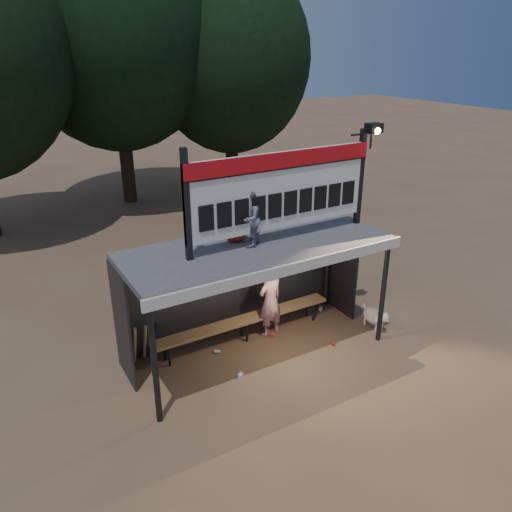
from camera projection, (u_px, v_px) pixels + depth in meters
The scene contains 12 objects.
ground at pixel (257, 351), 10.04m from camera, with size 80.00×80.00×0.00m, color brown.
player at pixel (270, 301), 10.33m from camera, with size 0.58×0.38×1.59m, color silver.
child_a at pixel (249, 218), 8.87m from camera, with size 0.51×0.40×1.05m, color slate.
child_b at pixel (236, 216), 9.11m from camera, with size 0.47×0.31×0.97m, color #AA241A.
dugout_shelter at pixel (251, 263), 9.50m from camera, with size 5.10×2.08×2.32m.
scoreboard_assembly at pixel (285, 187), 8.98m from camera, with size 4.10×0.27×1.99m.
bench at pixel (244, 321), 10.30m from camera, with size 4.00×0.35×0.48m.
tree_mid at pixel (113, 29), 17.19m from camera, with size 7.22×7.22×10.36m.
tree_right at pixel (230, 58), 18.65m from camera, with size 6.08×6.08×8.72m.
dog at pixel (375, 316), 10.77m from camera, with size 0.36×0.81×0.49m.
bats at pixel (145, 342), 9.57m from camera, with size 0.48×0.33×0.84m.
litter at pixel (267, 339), 10.39m from camera, with size 4.13×1.61×0.08m.
Camera 1 is at (-4.32, -7.29, 5.72)m, focal length 35.00 mm.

